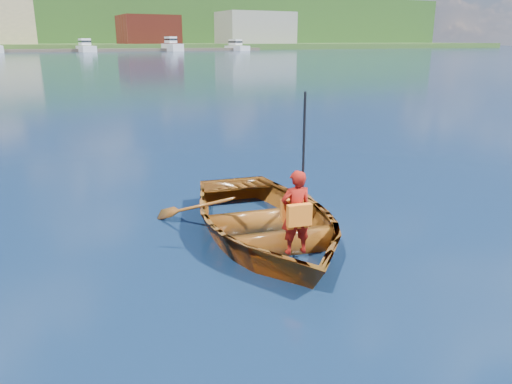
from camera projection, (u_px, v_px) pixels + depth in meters
name	position (u px, v px, depth m)	size (l,w,h in m)	color
ground	(264.00, 264.00, 6.87)	(600.00, 600.00, 0.00)	#0B1B3A
rowboat	(265.00, 220.00, 7.71)	(3.75, 4.74, 0.89)	brown
child_paddler	(296.00, 212.00, 6.81)	(0.48, 0.38, 2.21)	#A0170F
hillside_trees	(59.00, 5.00, 214.12)	(321.29, 89.39, 27.16)	#382314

